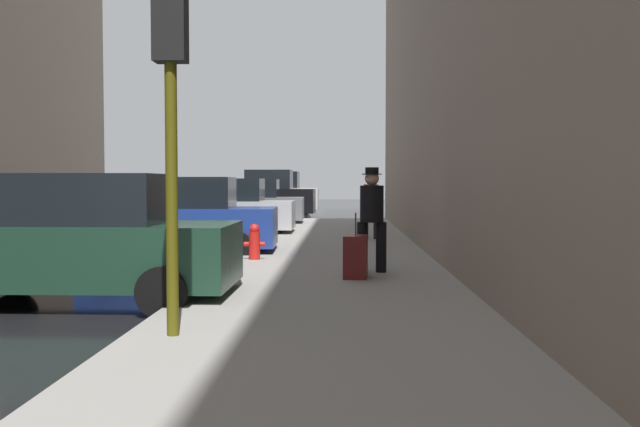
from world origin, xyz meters
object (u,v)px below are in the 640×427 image
at_px(parked_gray_coupe, 249,204).
at_px(parked_black_suv, 266,196).
at_px(rolling_suitcase, 356,257).
at_px(parked_white_van, 276,194).
at_px(fire_hydrant, 255,242).
at_px(traffic_light, 171,72).
at_px(pedestrian_with_fedora, 372,214).
at_px(parked_dark_green_sedan, 84,243).
at_px(parked_blue_sedan, 183,219).
at_px(parked_silver_sedan, 226,209).
at_px(pedestrian_in_red_jacket, 371,204).

distance_m(parked_gray_coupe, parked_black_suv, 5.93).
bearing_deg(rolling_suitcase, parked_white_van, 98.00).
bearing_deg(fire_hydrant, traffic_light, -89.59).
bearing_deg(rolling_suitcase, pedestrian_with_fedora, 69.23).
xyz_separation_m(parked_dark_green_sedan, parked_blue_sedan, (-0.00, 6.09, 0.00)).
height_order(parked_blue_sedan, parked_silver_sedan, same).
height_order(parked_dark_green_sedan, parked_blue_sedan, same).
relative_size(parked_blue_sedan, traffic_light, 1.18).
distance_m(parked_white_van, fire_hydrant, 24.10).
height_order(parked_white_van, traffic_light, traffic_light).
bearing_deg(parked_black_suv, parked_dark_green_sedan, -90.00).
distance_m(pedestrian_in_red_jacket, rolling_suitcase, 7.91).
height_order(parked_dark_green_sedan, parked_silver_sedan, same).
relative_size(parked_white_van, traffic_light, 1.29).
height_order(traffic_light, pedestrian_with_fedora, traffic_light).
relative_size(parked_blue_sedan, pedestrian_with_fedora, 2.40).
xyz_separation_m(fire_hydrant, traffic_light, (0.05, -6.99, 2.26)).
bearing_deg(pedestrian_with_fedora, traffic_light, -113.30).
bearing_deg(parked_dark_green_sedan, parked_black_suv, 90.00).
bearing_deg(parked_silver_sedan, parked_dark_green_sedan, -90.00).
bearing_deg(parked_blue_sedan, traffic_light, -77.98).
bearing_deg(parked_dark_green_sedan, parked_white_van, 90.00).
bearing_deg(fire_hydrant, parked_white_van, 94.29).
height_order(fire_hydrant, traffic_light, traffic_light).
bearing_deg(parked_silver_sedan, parked_black_suv, 90.00).
xyz_separation_m(parked_gray_coupe, parked_white_van, (-0.00, 11.13, 0.18)).
height_order(parked_black_suv, parked_white_van, same).
distance_m(parked_silver_sedan, fire_hydrant, 7.85).
relative_size(parked_black_suv, pedestrian_with_fedora, 2.61).
relative_size(parked_silver_sedan, rolling_suitcase, 4.05).
relative_size(parked_white_van, pedestrian_with_fedora, 2.61).
height_order(parked_silver_sedan, parked_gray_coupe, same).
height_order(parked_dark_green_sedan, pedestrian_with_fedora, pedestrian_with_fedora).
bearing_deg(pedestrian_with_fedora, rolling_suitcase, -110.77).
height_order(parked_gray_coupe, pedestrian_in_red_jacket, pedestrian_in_red_jacket).
distance_m(parked_silver_sedan, rolling_suitcase, 10.97).
bearing_deg(pedestrian_in_red_jacket, parked_black_suv, 107.54).
relative_size(fire_hydrant, pedestrian_with_fedora, 0.40).
height_order(parked_blue_sedan, parked_black_suv, parked_black_suv).
bearing_deg(parked_black_suv, parked_white_van, 90.00).
xyz_separation_m(parked_blue_sedan, parked_gray_coupe, (0.00, 11.18, 0.00)).
bearing_deg(traffic_light, parked_dark_green_sedan, 125.32).
relative_size(pedestrian_with_fedora, pedestrian_in_red_jacket, 1.04).
xyz_separation_m(parked_black_suv, pedestrian_in_red_jacket, (4.31, -13.63, 0.07)).
distance_m(parked_dark_green_sedan, parked_silver_sedan, 12.00).
xyz_separation_m(pedestrian_in_red_jacket, rolling_suitcase, (-0.56, -7.87, -0.61)).
distance_m(parked_dark_green_sedan, parked_white_van, 28.40).
bearing_deg(rolling_suitcase, pedestrian_in_red_jacket, 85.95).
relative_size(fire_hydrant, pedestrian_in_red_jacket, 0.41).
distance_m(pedestrian_with_fedora, pedestrian_in_red_jacket, 7.12).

